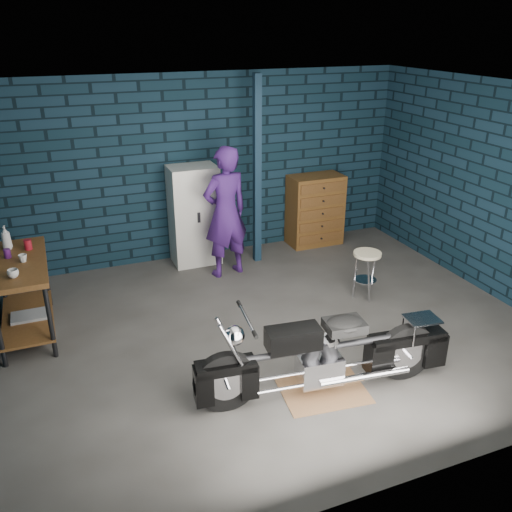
{
  "coord_description": "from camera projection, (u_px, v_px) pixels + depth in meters",
  "views": [
    {
      "loc": [
        -2.25,
        -5.03,
        3.33
      ],
      "look_at": [
        -0.12,
        0.3,
        0.83
      ],
      "focal_mm": 38.0,
      "sensor_mm": 36.0,
      "label": 1
    }
  ],
  "objects": [
    {
      "name": "tool_chest",
      "position": [
        316.0,
        210.0,
        8.62
      ],
      "size": [
        0.84,
        0.47,
        1.12
      ],
      "primitive_type": "cube",
      "color": "brown",
      "rests_on": "ground"
    },
    {
      "name": "cup_b",
      "position": [
        23.0,
        258.0,
        5.91
      ],
      "size": [
        0.11,
        0.11,
        0.09
      ],
      "primitive_type": "imported",
      "rotation": [
        0.0,
        0.0,
        0.23
      ],
      "color": "beige",
      "rests_on": "workbench"
    },
    {
      "name": "support_post",
      "position": [
        257.0,
        173.0,
        7.69
      ],
      "size": [
        0.1,
        0.1,
        2.7
      ],
      "primitive_type": "cube",
      "color": "#112638",
      "rests_on": "ground"
    },
    {
      "name": "mug_red",
      "position": [
        28.0,
        245.0,
        6.22
      ],
      "size": [
        0.1,
        0.1,
        0.12
      ],
      "primitive_type": "cylinder",
      "rotation": [
        0.0,
        0.0,
        -0.14
      ],
      "color": "maroon",
      "rests_on": "workbench"
    },
    {
      "name": "cup_a",
      "position": [
        13.0,
        273.0,
        5.54
      ],
      "size": [
        0.12,
        0.12,
        0.09
      ],
      "primitive_type": "imported",
      "rotation": [
        0.0,
        0.0,
        0.03
      ],
      "color": "beige",
      "rests_on": "workbench"
    },
    {
      "name": "bottle",
      "position": [
        6.0,
        238.0,
        6.2
      ],
      "size": [
        0.13,
        0.13,
        0.28
      ],
      "primitive_type": "imported",
      "rotation": [
        0.0,
        0.0,
        -0.16
      ],
      "color": "gray",
      "rests_on": "workbench"
    },
    {
      "name": "room_walls",
      "position": [
        258.0,
        159.0,
        6.09
      ],
      "size": [
        6.02,
        5.01,
        2.71
      ],
      "color": "black",
      "rests_on": "ground"
    },
    {
      "name": "drip_mat",
      "position": [
        323.0,
        391.0,
        5.3
      ],
      "size": [
        0.89,
        0.7,
        0.01
      ],
      "primitive_type": "cube",
      "rotation": [
        0.0,
        0.0,
        -0.11
      ],
      "color": "brown",
      "rests_on": "ground"
    },
    {
      "name": "locker",
      "position": [
        194.0,
        216.0,
        7.88
      ],
      "size": [
        0.68,
        0.49,
        1.46
      ],
      "primitive_type": "cube",
      "color": "silver",
      "rests_on": "ground"
    },
    {
      "name": "motorcycle",
      "position": [
        326.0,
        350.0,
        5.11
      ],
      "size": [
        2.21,
        0.82,
        0.95
      ],
      "primitive_type": null,
      "rotation": [
        0.0,
        0.0,
        -0.11
      ],
      "color": "black",
      "rests_on": "ground"
    },
    {
      "name": "ground",
      "position": [
        275.0,
        329.0,
        6.38
      ],
      "size": [
        6.0,
        6.0,
        0.0
      ],
      "primitive_type": "plane",
      "color": "#52504D",
      "rests_on": "ground"
    },
    {
      "name": "shop_stool",
      "position": [
        366.0,
        275.0,
        6.97
      ],
      "size": [
        0.43,
        0.43,
        0.64
      ],
      "primitive_type": null,
      "rotation": [
        0.0,
        0.0,
        0.27
      ],
      "color": "beige",
      "rests_on": "ground"
    },
    {
      "name": "workbench",
      "position": [
        24.0,
        298.0,
        6.12
      ],
      "size": [
        0.6,
        1.4,
        0.91
      ],
      "primitive_type": "cube",
      "color": "brown",
      "rests_on": "ground"
    },
    {
      "name": "person",
      "position": [
        226.0,
        212.0,
        7.42
      ],
      "size": [
        0.75,
        0.57,
        1.84
      ],
      "primitive_type": "imported",
      "rotation": [
        0.0,
        0.0,
        3.35
      ],
      "color": "#401C6B",
      "rests_on": "ground"
    },
    {
      "name": "mug_purple",
      "position": [
        7.0,
        253.0,
        6.0
      ],
      "size": [
        0.08,
        0.08,
        0.1
      ],
      "primitive_type": "cylinder",
      "rotation": [
        0.0,
        0.0,
        0.07
      ],
      "color": "#571A6B",
      "rests_on": "workbench"
    },
    {
      "name": "storage_bin",
      "position": [
        31.0,
        324.0,
        6.24
      ],
      "size": [
        0.4,
        0.28,
        0.25
      ],
      "primitive_type": "cube",
      "color": "gray",
      "rests_on": "ground"
    }
  ]
}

